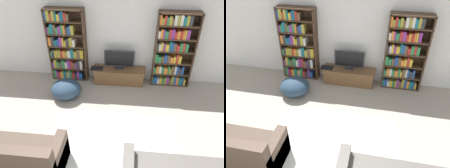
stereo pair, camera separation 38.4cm
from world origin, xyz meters
TOP-DOWN VIEW (x-y plane):
  - wall_back at (0.00, 4.23)m, footprint 8.80×0.06m
  - bookshelf_left at (-1.34, 4.05)m, footprint 1.01×0.30m
  - bookshelf_right at (1.47, 4.05)m, footprint 1.01×0.30m
  - tv_stand at (0.10, 3.94)m, footprint 1.44×0.46m
  - television at (0.10, 3.96)m, footprint 0.81×0.16m
  - laptop at (-0.50, 3.89)m, footprint 0.33×0.23m
  - area_rug at (0.14, 1.66)m, footprint 2.54×1.84m
  - couch_left_sectional at (-1.66, 0.95)m, footprint 2.08×0.82m
  - beanbag_ottoman at (-1.18, 3.14)m, footprint 0.75×0.75m

SIDE VIEW (x-z plane):
  - area_rug at x=0.14m, z-range 0.00..0.02m
  - tv_stand at x=0.10m, z-range 0.00..0.43m
  - beanbag_ottoman at x=-1.18m, z-range 0.00..0.45m
  - couch_left_sectional at x=-1.66m, z-range -0.14..0.76m
  - laptop at x=-0.50m, z-range 0.43..0.46m
  - television at x=0.10m, z-range 0.45..0.98m
  - bookshelf_left at x=-1.34m, z-range -0.04..1.96m
  - bookshelf_right at x=1.47m, z-range -0.01..1.99m
  - wall_back at x=0.00m, z-range 0.00..2.60m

